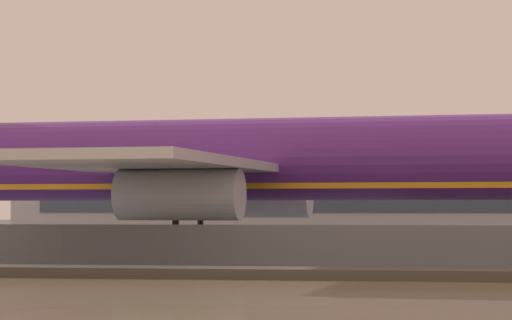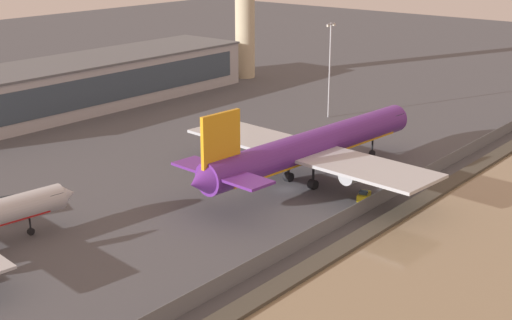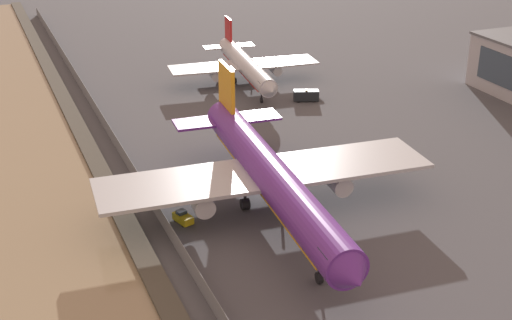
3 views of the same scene
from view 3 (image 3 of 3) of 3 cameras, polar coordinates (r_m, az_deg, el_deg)
The scene contains 7 objects.
ground_plane at distance 108.59m, azimuth 0.14°, elevation -2.86°, with size 500.00×500.00×0.00m, color #4C4C51.
shoreline_seawall at distance 103.26m, azimuth -10.46°, elevation -4.66°, with size 320.00×3.00×0.50m.
perimeter_fence at distance 103.62m, azimuth -8.07°, elevation -3.75°, with size 280.00×0.10×2.48m.
cargo_jet_purple at distance 100.56m, azimuth 1.07°, elevation -1.22°, with size 57.11×49.23×16.34m.
passenger_jet_silver at distance 157.41m, azimuth -0.88°, elevation 7.61°, with size 38.96×33.48×11.80m.
baggage_tug at distance 101.27m, azimuth -5.87°, elevation -4.61°, with size 3.53×2.47×1.80m.
ops_van at distance 148.43m, azimuth 4.08°, elevation 5.21°, with size 3.80×5.61×2.48m.
Camera 3 is at (89.31, -37.21, 49.32)m, focal length 50.00 mm.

